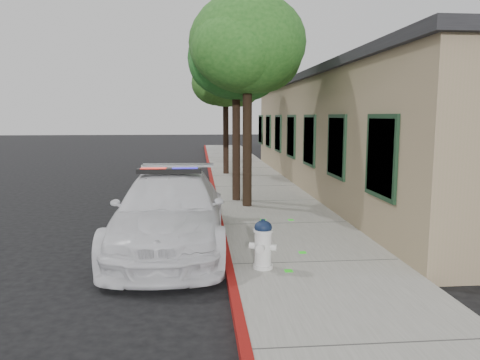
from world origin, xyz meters
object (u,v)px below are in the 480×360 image
at_px(police_car, 170,211).
at_px(street_tree_mid, 236,63).
at_px(street_tree_near, 248,48).
at_px(clapboard_building, 388,132).
at_px(fire_hydrant, 263,244).
at_px(street_tree_far, 226,82).

bearing_deg(police_car, street_tree_mid, 70.77).
bearing_deg(street_tree_near, clapboard_building, 33.08).
relative_size(clapboard_building, fire_hydrant, 24.41).
bearing_deg(fire_hydrant, clapboard_building, 79.04).
bearing_deg(street_tree_far, clapboard_building, -32.77).
bearing_deg(street_tree_near, street_tree_mid, 104.04).
bearing_deg(street_tree_far, street_tree_near, -88.76).
distance_m(clapboard_building, fire_hydrant, 11.18).
height_order(fire_hydrant, street_tree_mid, street_tree_mid).
bearing_deg(fire_hydrant, street_tree_far, 111.54).
relative_size(police_car, street_tree_mid, 0.99).
bearing_deg(clapboard_building, fire_hydrant, -123.19).
distance_m(clapboard_building, police_car, 10.79).
height_order(fire_hydrant, street_tree_near, street_tree_near).
bearing_deg(clapboard_building, police_car, -136.32).
distance_m(clapboard_building, street_tree_far, 7.33).
bearing_deg(clapboard_building, street_tree_mid, -155.47).
distance_m(street_tree_mid, street_tree_far, 6.54).
xyz_separation_m(clapboard_building, street_tree_mid, (-5.99, -2.73, 2.20)).
distance_m(clapboard_building, street_tree_near, 7.29).
bearing_deg(street_tree_far, street_tree_mid, -90.77).
height_order(street_tree_near, street_tree_far, street_tree_near).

